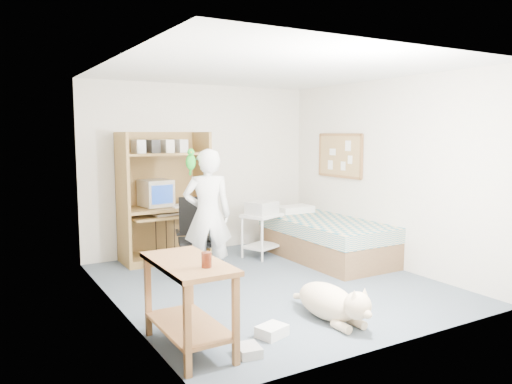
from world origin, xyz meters
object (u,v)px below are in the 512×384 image
bed (325,239)px  person (208,215)px  dog (331,302)px  printer_cart (262,228)px  office_chair (196,248)px  computer_hutch (163,202)px  side_desk (189,291)px

bed → person: size_ratio=1.26×
dog → printer_cart: (0.69, 2.45, 0.24)m
bed → printer_cart: 0.92m
office_chair → person: (0.03, -0.30, 0.46)m
computer_hutch → office_chair: 1.04m
printer_cart → bed: bearing=-58.9°
bed → computer_hutch: bearing=150.7°
office_chair → printer_cart: size_ratio=1.49×
computer_hutch → printer_cart: computer_hutch is taller
bed → dog: 2.39m
bed → person: (-1.88, -0.10, 0.51)m
person → dog: person is taller
computer_hutch → bed: size_ratio=0.89×
office_chair → bed: bearing=11.7°
bed → office_chair: bearing=174.1°
computer_hutch → dog: size_ratio=1.62×
side_desk → office_chair: size_ratio=1.04×
office_chair → person: size_ratio=0.60×
printer_cart → person: bearing=-173.1°
side_desk → dog: side_desk is taller
bed → printer_cart: (-0.73, 0.54, 0.13)m
office_chair → dog: (0.49, -2.11, -0.16)m
office_chair → dog: size_ratio=0.87×
office_chair → person: person is taller
office_chair → person: bearing=-66.0°
computer_hutch → bed: 2.35m
computer_hutch → side_desk: size_ratio=1.80×
bed → side_desk: size_ratio=2.02×
bed → office_chair: 1.93m
computer_hutch → printer_cart: 1.45m
person → printer_cart: size_ratio=2.48×
computer_hutch → bed: computer_hutch is taller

